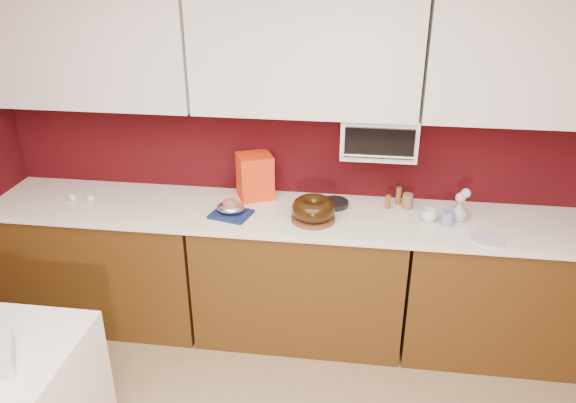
% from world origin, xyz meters
% --- Properties ---
extents(wall_back, '(4.00, 0.02, 2.50)m').
position_xyz_m(wall_back, '(0.00, 2.25, 1.25)').
color(wall_back, '#3E080C').
rests_on(wall_back, floor).
extents(base_cabinet_left, '(1.31, 0.58, 0.86)m').
position_xyz_m(base_cabinet_left, '(-1.33, 1.94, 0.43)').
color(base_cabinet_left, '#4E310F').
rests_on(base_cabinet_left, floor).
extents(base_cabinet_center, '(1.31, 0.58, 0.86)m').
position_xyz_m(base_cabinet_center, '(0.00, 1.94, 0.43)').
color(base_cabinet_center, '#4E310F').
rests_on(base_cabinet_center, floor).
extents(base_cabinet_right, '(1.31, 0.58, 0.86)m').
position_xyz_m(base_cabinet_right, '(1.33, 1.94, 0.43)').
color(base_cabinet_right, '#4E310F').
rests_on(base_cabinet_right, floor).
extents(countertop, '(4.00, 0.62, 0.04)m').
position_xyz_m(countertop, '(0.00, 1.94, 0.88)').
color(countertop, white).
rests_on(countertop, base_cabinet_center).
extents(upper_cabinet_left, '(1.31, 0.33, 0.70)m').
position_xyz_m(upper_cabinet_left, '(-1.33, 2.08, 1.85)').
color(upper_cabinet_left, white).
rests_on(upper_cabinet_left, wall_back).
extents(upper_cabinet_center, '(1.31, 0.33, 0.70)m').
position_xyz_m(upper_cabinet_center, '(0.00, 2.08, 1.85)').
color(upper_cabinet_center, white).
rests_on(upper_cabinet_center, wall_back).
extents(upper_cabinet_right, '(1.31, 0.33, 0.70)m').
position_xyz_m(upper_cabinet_right, '(1.33, 2.08, 1.85)').
color(upper_cabinet_right, white).
rests_on(upper_cabinet_right, wall_back).
extents(toaster_oven, '(0.45, 0.30, 0.25)m').
position_xyz_m(toaster_oven, '(0.45, 2.10, 1.38)').
color(toaster_oven, white).
rests_on(toaster_oven, upper_cabinet_center).
extents(toaster_oven_door, '(0.40, 0.02, 0.18)m').
position_xyz_m(toaster_oven_door, '(0.45, 1.94, 1.38)').
color(toaster_oven_door, black).
rests_on(toaster_oven_door, toaster_oven).
extents(toaster_oven_handle, '(0.42, 0.02, 0.02)m').
position_xyz_m(toaster_oven_handle, '(0.45, 1.93, 1.30)').
color(toaster_oven_handle, silver).
rests_on(toaster_oven_handle, toaster_oven).
extents(cake_base, '(0.32, 0.32, 0.02)m').
position_xyz_m(cake_base, '(0.09, 1.85, 0.91)').
color(cake_base, brown).
rests_on(cake_base, countertop).
extents(bundt_cake, '(0.28, 0.28, 0.11)m').
position_xyz_m(bundt_cake, '(0.09, 1.85, 0.98)').
color(bundt_cake, black).
rests_on(bundt_cake, cake_base).
extents(navy_towel, '(0.27, 0.25, 0.02)m').
position_xyz_m(navy_towel, '(-0.42, 1.84, 0.91)').
color(navy_towel, navy).
rests_on(navy_towel, countertop).
extents(foil_ham_nest, '(0.18, 0.16, 0.06)m').
position_xyz_m(foil_ham_nest, '(-0.42, 1.84, 0.96)').
color(foil_ham_nest, white).
rests_on(foil_ham_nest, navy_towel).
extents(roasted_ham, '(0.12, 0.11, 0.06)m').
position_xyz_m(roasted_ham, '(-0.42, 1.84, 0.98)').
color(roasted_ham, '#A8534D').
rests_on(roasted_ham, foil_ham_nest).
extents(pandoro_box, '(0.27, 0.27, 0.29)m').
position_xyz_m(pandoro_box, '(-0.32, 2.14, 1.05)').
color(pandoro_box, red).
rests_on(pandoro_box, countertop).
extents(dark_pan, '(0.23, 0.23, 0.03)m').
position_xyz_m(dark_pan, '(0.20, 2.07, 0.92)').
color(dark_pan, black).
rests_on(dark_pan, countertop).
extents(coffee_mug, '(0.11, 0.11, 0.09)m').
position_xyz_m(coffee_mug, '(0.78, 1.93, 0.95)').
color(coffee_mug, white).
rests_on(coffee_mug, countertop).
extents(blue_jar, '(0.08, 0.08, 0.09)m').
position_xyz_m(blue_jar, '(0.88, 1.89, 0.94)').
color(blue_jar, navy).
rests_on(blue_jar, countertop).
extents(flower_vase, '(0.11, 0.11, 0.13)m').
position_xyz_m(flower_vase, '(0.95, 1.97, 0.97)').
color(flower_vase, '#B4BACC').
rests_on(flower_vase, countertop).
extents(flower_pink, '(0.06, 0.06, 0.06)m').
position_xyz_m(flower_pink, '(0.95, 1.97, 1.05)').
color(flower_pink, pink).
rests_on(flower_pink, flower_vase).
extents(flower_blue, '(0.06, 0.06, 0.06)m').
position_xyz_m(flower_blue, '(0.98, 1.99, 1.07)').
color(flower_blue, '#97CBF1').
rests_on(flower_blue, flower_vase).
extents(china_plate, '(0.25, 0.25, 0.01)m').
position_xyz_m(china_plate, '(1.09, 1.74, 0.91)').
color(china_plate, silver).
rests_on(china_plate, countertop).
extents(amber_bottle, '(0.04, 0.04, 0.09)m').
position_xyz_m(amber_bottle, '(0.53, 2.08, 0.95)').
color(amber_bottle, brown).
rests_on(amber_bottle, countertop).
extents(paper_cup, '(0.07, 0.07, 0.10)m').
position_xyz_m(paper_cup, '(0.66, 2.09, 0.95)').
color(paper_cup, brown).
rests_on(paper_cup, countertop).
extents(egg_left, '(0.07, 0.06, 0.04)m').
position_xyz_m(egg_left, '(-1.49, 1.92, 0.92)').
color(egg_left, white).
rests_on(egg_left, countertop).
extents(egg_right, '(0.06, 0.05, 0.04)m').
position_xyz_m(egg_right, '(-1.37, 1.93, 0.92)').
color(egg_right, white).
rests_on(egg_right, countertop).
extents(amber_bottle_tall, '(0.04, 0.04, 0.11)m').
position_xyz_m(amber_bottle_tall, '(0.60, 2.15, 0.96)').
color(amber_bottle_tall, brown).
rests_on(amber_bottle_tall, countertop).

